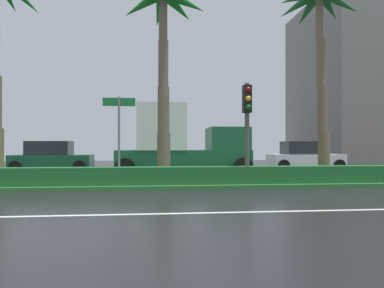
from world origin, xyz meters
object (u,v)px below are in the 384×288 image
(traffic_signal_median_right, at_px, (247,114))
(car_in_traffic_second, at_px, (52,157))
(street_name_sign, at_px, (119,128))
(palm_tree_centre, at_px, (164,23))
(box_truck_lead, at_px, (181,144))
(car_in_traffic_third, at_px, (305,156))
(palm_tree_centre_right, at_px, (320,17))

(traffic_signal_median_right, xyz_separation_m, car_in_traffic_second, (-8.90, 8.57, -1.74))
(traffic_signal_median_right, bearing_deg, street_name_sign, 177.33)
(palm_tree_centre, relative_size, box_truck_lead, 1.22)
(palm_tree_centre, height_order, car_in_traffic_second, palm_tree_centre)
(traffic_signal_median_right, height_order, box_truck_lead, traffic_signal_median_right)
(street_name_sign, bearing_deg, traffic_signal_median_right, -2.67)
(car_in_traffic_third, bearing_deg, street_name_sign, -140.85)
(box_truck_lead, bearing_deg, street_name_sign, -116.26)
(car_in_traffic_third, bearing_deg, box_truck_lead, -157.65)
(traffic_signal_median_right, distance_m, car_in_traffic_third, 10.33)
(palm_tree_centre, bearing_deg, palm_tree_centre_right, 0.05)
(palm_tree_centre, relative_size, palm_tree_centre_right, 0.96)
(car_in_traffic_second, distance_m, car_in_traffic_third, 14.59)
(car_in_traffic_third, bearing_deg, palm_tree_centre, -142.55)
(palm_tree_centre_right, height_order, traffic_signal_median_right, palm_tree_centre_right)
(palm_tree_centre, xyz_separation_m, palm_tree_centre_right, (6.39, 0.01, 0.49))
(street_name_sign, height_order, box_truck_lead, box_truck_lead)
(palm_tree_centre_right, xyz_separation_m, street_name_sign, (-7.96, -1.69, -4.69))
(box_truck_lead, bearing_deg, palm_tree_centre_right, -32.18)
(traffic_signal_median_right, height_order, car_in_traffic_second, traffic_signal_median_right)
(palm_tree_centre_right, relative_size, traffic_signal_median_right, 2.33)
(traffic_signal_median_right, bearing_deg, car_in_traffic_second, 136.09)
(palm_tree_centre, distance_m, street_name_sign, 4.79)
(palm_tree_centre, height_order, traffic_signal_median_right, palm_tree_centre)
(palm_tree_centre_right, relative_size, car_in_traffic_third, 1.90)
(palm_tree_centre, xyz_separation_m, box_truck_lead, (0.96, 3.42, -4.74))
(palm_tree_centre, height_order, car_in_traffic_third, palm_tree_centre)
(palm_tree_centre_right, height_order, car_in_traffic_third, palm_tree_centre_right)
(car_in_traffic_second, bearing_deg, palm_tree_centre_right, -28.20)
(box_truck_lead, bearing_deg, car_in_traffic_third, 22.35)
(traffic_signal_median_right, relative_size, car_in_traffic_third, 0.82)
(palm_tree_centre_right, distance_m, traffic_signal_median_right, 5.82)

